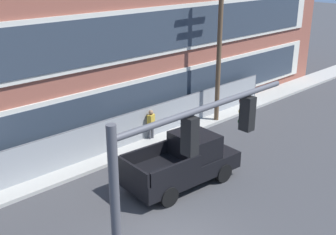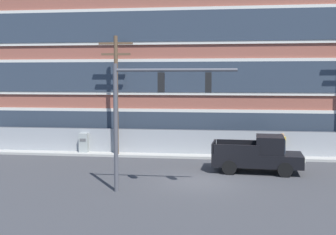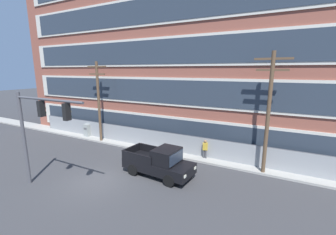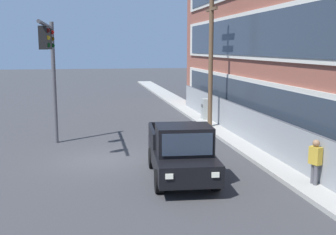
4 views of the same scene
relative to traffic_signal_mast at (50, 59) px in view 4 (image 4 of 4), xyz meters
The scene contains 8 objects.
ground_plane 5.24m from the traffic_signal_mast, 46.25° to the left, with size 160.00×160.00×0.00m, color #38383A.
sidewalk_building_side 10.23m from the traffic_signal_mast, 76.75° to the left, with size 80.00×1.77×0.16m, color #9E9B93.
chain_link_fence 9.99m from the traffic_signal_mast, 79.12° to the left, with size 29.22×0.06×1.80m.
traffic_signal_mast is the anchor object (origin of this frame).
pickup_truck_black 7.93m from the traffic_signal_mast, 42.36° to the left, with size 5.09×2.40×2.07m.
utility_pole_near_corner 9.34m from the traffic_signal_mast, 113.49° to the left, with size 2.28×0.26×8.02m.
electrical_cabinet 11.44m from the traffic_signal_mast, 124.35° to the left, with size 0.61×0.50×1.48m.
pedestrian_near_cabinet 11.99m from the traffic_signal_mast, 51.50° to the left, with size 0.46×0.36×1.69m.
Camera 4 is at (17.51, -0.54, 4.69)m, focal length 45.00 mm.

